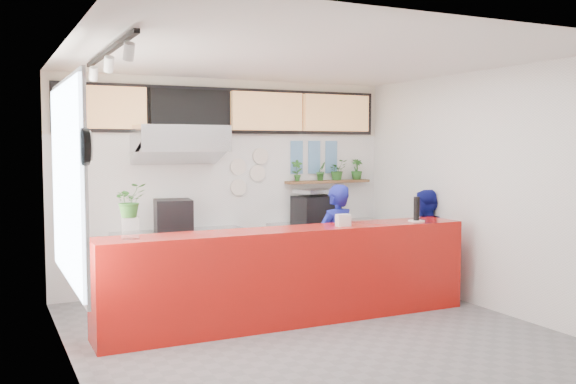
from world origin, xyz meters
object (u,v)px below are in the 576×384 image
object	(u,v)px
staff_center	(336,245)
pepper_mill	(417,209)
panini_oven	(173,215)
espresso_machine	(316,209)
staff_right	(424,241)
service_counter	(291,276)

from	to	relation	value
staff_center	pepper_mill	world-z (taller)	staff_center
panini_oven	pepper_mill	bearing A→B (deg)	-27.55
panini_oven	espresso_machine	bearing A→B (deg)	8.25
espresso_machine	staff_right	world-z (taller)	staff_right
staff_center	staff_right	distance (m)	1.52
service_counter	espresso_machine	bearing A→B (deg)	54.50
staff_center	pepper_mill	size ratio (longest dim) A/B	5.25
panini_oven	staff_center	xyz separation A→B (m)	(1.76, -1.34, -0.34)
panini_oven	staff_center	bearing A→B (deg)	-29.00
service_counter	staff_center	size ratio (longest dim) A/B	2.88
service_counter	staff_right	xyz separation A→B (m)	(2.37, 0.61, 0.17)
service_counter	pepper_mill	distance (m)	1.86
panini_oven	espresso_machine	xyz separation A→B (m)	(2.18, 0.00, -0.01)
staff_center	pepper_mill	bearing A→B (deg)	134.06
espresso_machine	staff_right	size ratio (longest dim) A/B	0.44
pepper_mill	staff_center	bearing A→B (deg)	147.38
staff_right	pepper_mill	size ratio (longest dim) A/B	4.84
staff_center	service_counter	bearing A→B (deg)	15.02
espresso_machine	pepper_mill	size ratio (longest dim) A/B	2.11
service_counter	pepper_mill	xyz separation A→B (m)	(1.71, -0.08, 0.71)
staff_center	pepper_mill	distance (m)	1.12
espresso_machine	pepper_mill	world-z (taller)	pepper_mill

